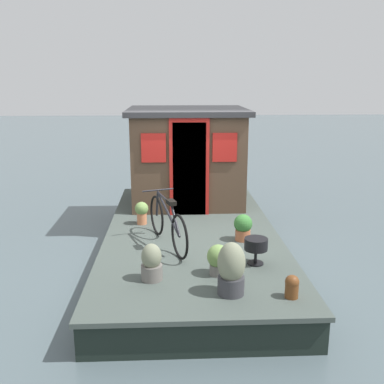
{
  "coord_description": "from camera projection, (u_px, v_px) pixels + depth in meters",
  "views": [
    {
      "loc": [
        -7.04,
        0.32,
        2.94
      ],
      "look_at": [
        -0.2,
        0.0,
        1.19
      ],
      "focal_mm": 41.68,
      "sensor_mm": 36.0,
      "label": 1
    }
  ],
  "objects": [
    {
      "name": "potted_plant_lavender",
      "position": [
        231.0,
        269.0,
        5.15
      ],
      "size": [
        0.33,
        0.33,
        0.64
      ],
      "color": "#38383D",
      "rests_on": "houseboat_deck"
    },
    {
      "name": "potted_plant_ivy",
      "position": [
        218.0,
        259.0,
        5.69
      ],
      "size": [
        0.29,
        0.29,
        0.4
      ],
      "color": "slate",
      "rests_on": "houseboat_deck"
    },
    {
      "name": "bicycle",
      "position": [
        167.0,
        223.0,
        6.65
      ],
      "size": [
        1.63,
        0.68,
        0.77
      ],
      "color": "black",
      "rests_on": "houseboat_deck"
    },
    {
      "name": "ground_plane",
      "position": [
        191.0,
        257.0,
        7.56
      ],
      "size": [
        60.0,
        60.0,
        0.0
      ],
      "primitive_type": "plane",
      "color": "#4C5B60"
    },
    {
      "name": "potted_plant_sage",
      "position": [
        142.0,
        212.0,
        7.68
      ],
      "size": [
        0.23,
        0.23,
        0.39
      ],
      "color": "#C6754C",
      "rests_on": "houseboat_deck"
    },
    {
      "name": "houseboat_cabin",
      "position": [
        187.0,
        155.0,
        8.93
      ],
      "size": [
        2.06,
        2.32,
        1.88
      ],
      "color": "#4C3828",
      "rests_on": "houseboat_deck"
    },
    {
      "name": "mooring_bollard",
      "position": [
        292.0,
        286.0,
        5.1
      ],
      "size": [
        0.16,
        0.16,
        0.27
      ],
      "color": "brown",
      "rests_on": "houseboat_deck"
    },
    {
      "name": "houseboat_deck",
      "position": [
        191.0,
        243.0,
        7.5
      ],
      "size": [
        5.79,
        2.79,
        0.49
      ],
      "color": "#424C47",
      "rests_on": "ground_plane"
    },
    {
      "name": "potted_plant_rosemary",
      "position": [
        243.0,
        227.0,
        6.9
      ],
      "size": [
        0.29,
        0.29,
        0.42
      ],
      "color": "#B2603D",
      "rests_on": "houseboat_deck"
    },
    {
      "name": "charcoal_grill",
      "position": [
        256.0,
        245.0,
        6.0
      ],
      "size": [
        0.32,
        0.32,
        0.37
      ],
      "color": "black",
      "rests_on": "houseboat_deck"
    },
    {
      "name": "potted_plant_thyme",
      "position": [
        152.0,
        263.0,
        5.54
      ],
      "size": [
        0.27,
        0.27,
        0.47
      ],
      "color": "slate",
      "rests_on": "houseboat_deck"
    }
  ]
}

